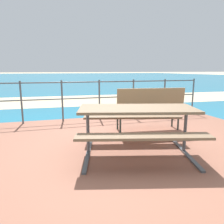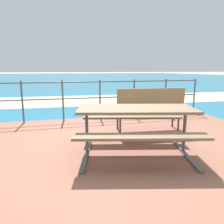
% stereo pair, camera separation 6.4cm
% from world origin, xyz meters
% --- Properties ---
extents(ground_plane, '(240.00, 240.00, 0.00)m').
position_xyz_m(ground_plane, '(0.00, 0.00, 0.00)').
color(ground_plane, beige).
extents(patio_paving, '(6.40, 5.20, 0.06)m').
position_xyz_m(patio_paving, '(0.00, 0.00, 0.03)').
color(patio_paving, '#935B47').
rests_on(patio_paving, ground).
extents(sea_water, '(90.00, 90.00, 0.01)m').
position_xyz_m(sea_water, '(0.00, 40.00, 0.01)').
color(sea_water, teal).
rests_on(sea_water, ground).
extents(beach_strip, '(54.10, 5.74, 0.01)m').
position_xyz_m(beach_strip, '(0.00, 6.54, 0.01)').
color(beach_strip, beige).
rests_on(beach_strip, ground).
extents(picnic_table, '(2.10, 1.85, 0.74)m').
position_xyz_m(picnic_table, '(0.04, -0.18, 0.64)').
color(picnic_table, '#7A6047').
rests_on(picnic_table, patio_paving).
extents(park_bench, '(1.51, 0.57, 0.95)m').
position_xyz_m(park_bench, '(0.79, 0.94, 0.62)').
color(park_bench, '#8C704C').
rests_on(park_bench, patio_paving).
extents(railing_fence, '(5.94, 0.04, 1.06)m').
position_xyz_m(railing_fence, '(0.00, 2.39, 0.71)').
color(railing_fence, '#4C5156').
rests_on(railing_fence, patio_paving).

